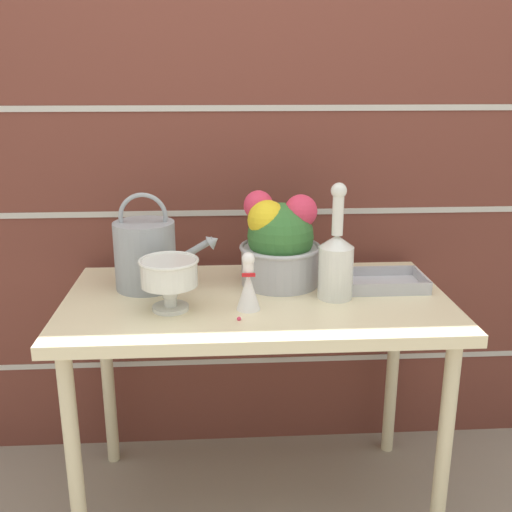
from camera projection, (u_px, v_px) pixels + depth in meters
The scene contains 10 objects.
ground_plane at pixel (257, 500), 2.04m from camera, with size 12.00×12.00×0.00m, color gray.
brick_wall at pixel (249, 160), 2.11m from camera, with size 3.60×0.08×2.20m.
patio_table at pixel (257, 321), 1.84m from camera, with size 1.16×0.64×0.74m.
watering_can at pixel (146, 254), 1.87m from camera, with size 0.34×0.19×0.31m.
crystal_pedestal_bowl at pixel (169, 275), 1.69m from camera, with size 0.17×0.17×0.15m.
flower_planter at pixel (279, 243), 1.90m from camera, with size 0.26×0.26×0.30m.
glass_decanter at pixel (336, 261), 1.78m from camera, with size 0.10×0.10×0.35m.
figurine_vase at pixel (248, 286), 1.71m from camera, with size 0.07×0.07×0.17m.
wire_tray at pixel (383, 283), 1.91m from camera, with size 0.26×0.18×0.04m.
fallen_petal at pixel (239, 319), 1.65m from camera, with size 0.01×0.01×0.01m.
Camera 1 is at (-0.11, -1.70, 1.39)m, focal length 42.00 mm.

